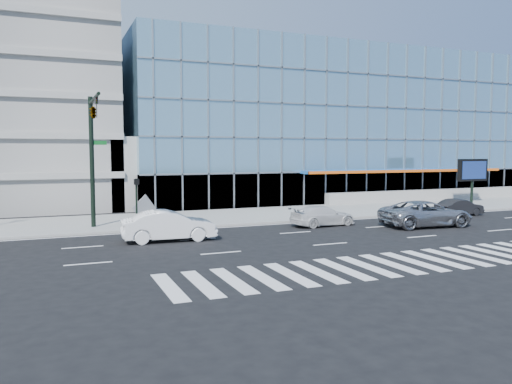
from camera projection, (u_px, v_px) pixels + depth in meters
ground at (295, 233)px, 29.66m from camera, size 160.00×160.00×0.00m
sidewalk at (247, 215)px, 37.02m from camera, size 120.00×8.00×0.15m
theatre_building at (302, 129)px, 58.33m from camera, size 42.00×26.00×15.00m
ramp_block at (141, 172)px, 43.72m from camera, size 6.00×8.00×6.00m
retaining_wall at (459, 194)px, 49.42m from camera, size 30.00×0.80×1.00m
traffic_signal at (93, 128)px, 29.19m from camera, size 1.14×5.74×8.00m
ped_signal_post at (137, 195)px, 30.81m from camera, size 0.30×0.33×3.00m
marquee_sign at (473, 171)px, 45.14m from camera, size 3.20×0.43×4.00m
silver_suv at (426, 214)px, 32.05m from camera, size 6.19×3.28×1.66m
white_suv at (323, 216)px, 32.36m from camera, size 4.58×2.20×1.29m
white_sedan at (169, 226)px, 26.85m from camera, size 5.10×2.03×1.65m
dark_sedan at (459, 207)px, 37.35m from camera, size 3.91×1.54×1.27m
tilted_panel at (144, 208)px, 33.07m from camera, size 1.72×0.74×1.83m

